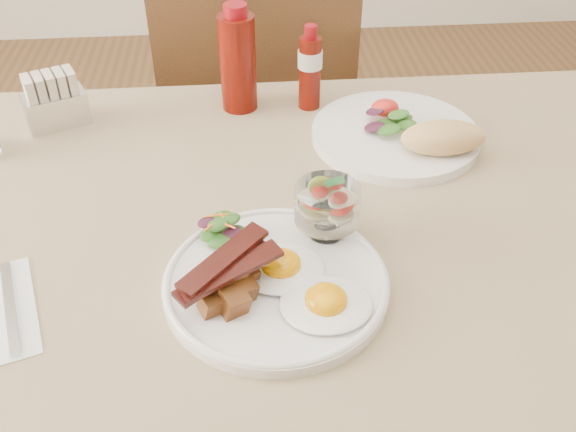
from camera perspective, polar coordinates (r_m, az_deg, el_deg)
name	(u,v)px	position (r m, az deg, el deg)	size (l,w,h in m)	color
table	(276,274)	(0.95, -1.11, -5.21)	(1.33, 0.88, 0.75)	#563A1B
chair_far	(257,126)	(1.57, -2.74, 8.02)	(0.42, 0.42, 0.93)	#563A1B
main_plate	(276,283)	(0.80, -1.07, -6.01)	(0.28, 0.28, 0.02)	white
fried_eggs	(303,284)	(0.78, 1.32, -6.04)	(0.18, 0.19, 0.03)	white
bacon_potato_pile	(228,281)	(0.76, -5.38, -5.73)	(0.13, 0.11, 0.05)	brown
side_salad	(221,229)	(0.84, -5.94, -1.16)	(0.07, 0.07, 0.03)	#1A4412
fruit_cup	(327,204)	(0.83, 3.52, 1.03)	(0.09, 0.09, 0.09)	white
second_plate	(406,134)	(1.08, 10.45, 7.19)	(0.28, 0.28, 0.07)	white
ketchup_bottle	(238,61)	(1.14, -4.48, 13.55)	(0.07, 0.07, 0.19)	#560B04
hot_sauce_bottle	(310,69)	(1.15, 1.95, 12.96)	(0.05, 0.05, 0.15)	#560B04
sugar_caddy	(55,103)	(1.17, -20.04, 9.46)	(0.12, 0.09, 0.09)	silver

